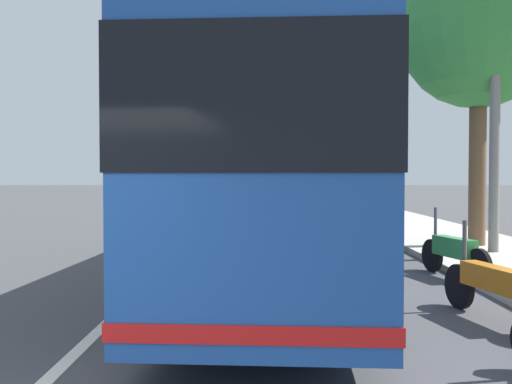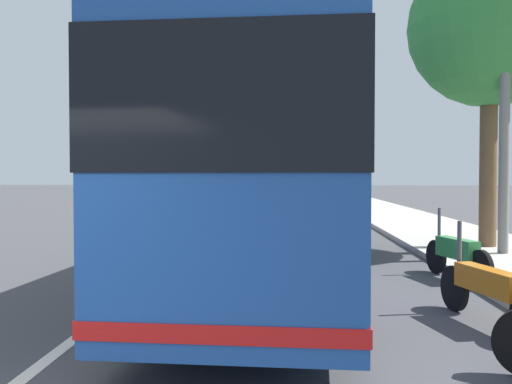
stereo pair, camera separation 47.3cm
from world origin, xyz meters
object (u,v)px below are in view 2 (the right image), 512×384
coach_bus (275,167)px  utility_pole (505,81)px  motorcycle_by_tree (457,254)px  car_behind_bus (228,191)px  car_ahead_same_lane (289,197)px  motorcycle_mid_row (488,288)px  roadside_tree_mid_block (490,27)px

coach_bus → utility_pole: size_ratio=1.56×
motorcycle_by_tree → car_behind_bus: (35.12, 7.74, 0.20)m
coach_bus → car_ahead_same_lane: size_ratio=3.07×
motorcycle_by_tree → car_ahead_same_lane: bearing=-6.6°
motorcycle_by_tree → car_behind_bus: car_behind_bus is taller
coach_bus → motorcycle_mid_row: 4.68m
coach_bus → car_behind_bus: size_ratio=2.88×
roadside_tree_mid_block → motorcycle_mid_row: bearing=160.9°
roadside_tree_mid_block → utility_pole: bearing=175.5°
motorcycle_by_tree → coach_bus: bearing=70.5°
motorcycle_mid_row → coach_bus: bearing=25.1°
motorcycle_mid_row → roadside_tree_mid_block: bearing=-32.5°
motorcycle_mid_row → utility_pole: bearing=-35.5°
coach_bus → motorcycle_mid_row: size_ratio=5.67×
coach_bus → car_behind_bus: bearing=10.3°
car_behind_bus → roadside_tree_mid_block: bearing=17.0°
car_behind_bus → roadside_tree_mid_block: roadside_tree_mid_block is taller
car_ahead_same_lane → utility_pole: (-17.96, -4.74, 3.28)m
coach_bus → utility_pole: 5.93m
car_ahead_same_lane → utility_pole: utility_pole is taller
coach_bus → motorcycle_mid_row: (-3.44, -2.74, -1.58)m
motorcycle_by_tree → motorcycle_mid_row: bearing=155.5°
motorcycle_mid_row → car_ahead_same_lane: car_ahead_same_lane is taller
motorcycle_by_tree → car_behind_bus: size_ratio=0.48×
coach_bus → car_behind_bus: (34.84, 4.45, -1.37)m
motorcycle_mid_row → car_behind_bus: car_behind_bus is taller
motorcycle_by_tree → roadside_tree_mid_block: 6.66m
motorcycle_mid_row → utility_pole: (5.79, -2.34, 3.53)m
car_behind_bus → motorcycle_by_tree: bearing=12.3°
motorcycle_mid_row → utility_pole: size_ratio=0.28×
coach_bus → utility_pole: bearing=-62.2°
roadside_tree_mid_block → utility_pole: (-1.29, 0.10, -1.52)m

